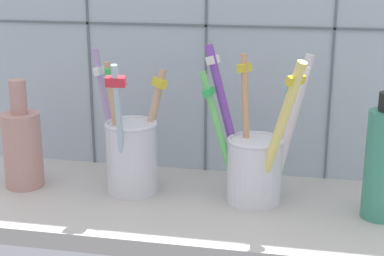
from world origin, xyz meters
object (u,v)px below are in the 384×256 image
at_px(toothbrush_cup_left, 131,151).
at_px(ceramic_vase, 22,146).
at_px(soap_bottle, 384,164).
at_px(toothbrush_cup_right, 255,159).

xyz_separation_m(toothbrush_cup_left, ceramic_vase, (-0.14, -0.01, 0.00)).
relative_size(ceramic_vase, soap_bottle, 0.96).
height_order(toothbrush_cup_left, toothbrush_cup_right, toothbrush_cup_right).
relative_size(toothbrush_cup_right, ceramic_vase, 1.33).
bearing_deg(toothbrush_cup_right, toothbrush_cup_left, -179.89).
bearing_deg(toothbrush_cup_right, soap_bottle, -9.01).
bearing_deg(toothbrush_cup_left, ceramic_vase, -176.39).
relative_size(toothbrush_cup_left, toothbrush_cup_right, 0.96).
height_order(toothbrush_cup_right, soap_bottle, toothbrush_cup_right).
distance_m(toothbrush_cup_right, ceramic_vase, 0.29).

